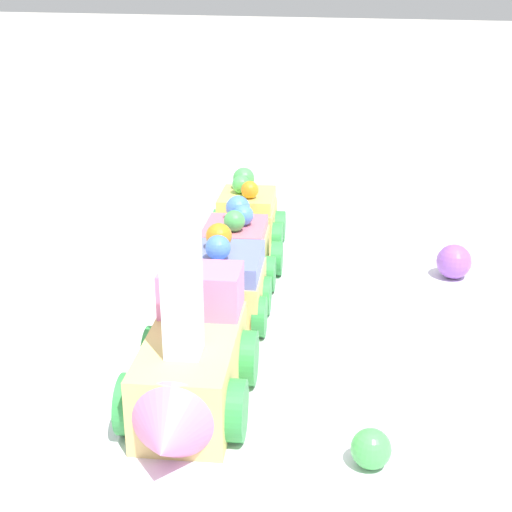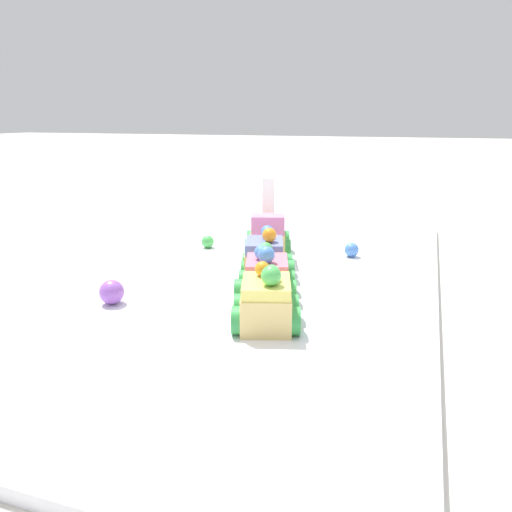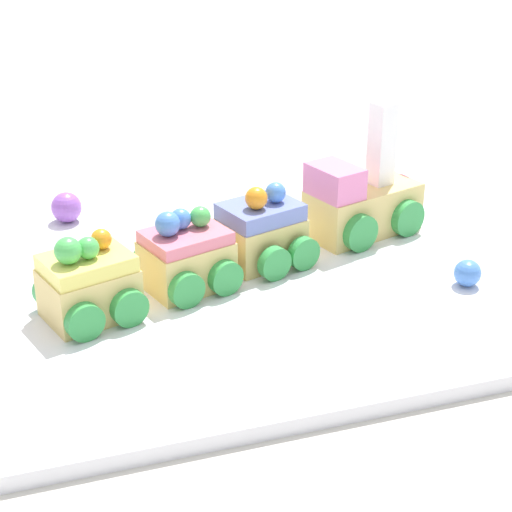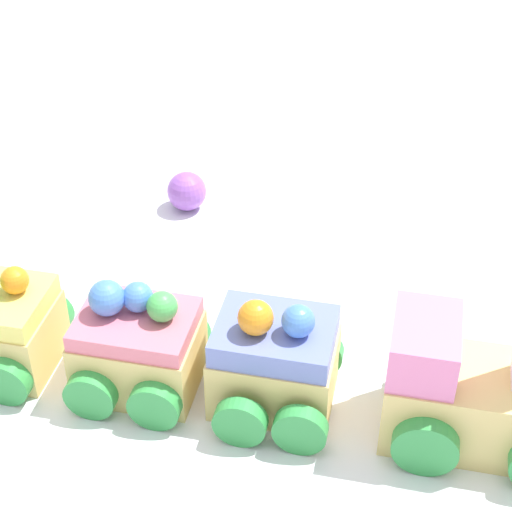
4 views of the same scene
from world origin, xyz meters
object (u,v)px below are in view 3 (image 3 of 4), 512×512
at_px(cake_train_locomotive, 369,201).
at_px(cake_car_lemon, 88,285).
at_px(gumball_green, 331,180).
at_px(gumball_purple, 66,207).
at_px(cake_car_blueberry, 266,234).
at_px(cake_car_strawberry, 186,258).
at_px(gumball_blue, 468,273).

xyz_separation_m(cake_train_locomotive, cake_car_lemon, (-0.26, -0.08, -0.00)).
distance_m(cake_train_locomotive, cake_car_lemon, 0.27).
bearing_deg(cake_car_lemon, gumball_green, 17.42).
bearing_deg(cake_car_lemon, gumball_purple, 71.36).
bearing_deg(gumball_purple, cake_car_blueberry, -43.01).
distance_m(cake_train_locomotive, cake_car_strawberry, 0.19).
bearing_deg(cake_car_strawberry, gumball_purple, 97.75).
distance_m(gumball_blue, gumball_purple, 0.36).
bearing_deg(cake_car_strawberry, cake_train_locomotive, -0.07).
relative_size(gumball_blue, gumball_green, 1.07).
distance_m(cake_train_locomotive, gumball_blue, 0.13).
relative_size(cake_car_lemon, gumball_green, 4.05).
distance_m(cake_car_blueberry, gumball_blue, 0.16).
bearing_deg(cake_train_locomotive, cake_car_blueberry, 179.99).
bearing_deg(cake_train_locomotive, gumball_purple, 140.71).
bearing_deg(cake_car_blueberry, gumball_green, 32.66).
height_order(cake_train_locomotive, gumball_blue, cake_train_locomotive).
distance_m(cake_train_locomotive, gumball_purple, 0.28).
distance_m(cake_car_lemon, gumball_purple, 0.19).
distance_m(cake_car_strawberry, gumball_blue, 0.22).
height_order(gumball_blue, gumball_purple, gumball_purple).
relative_size(cake_train_locomotive, gumball_purple, 4.83).
relative_size(cake_car_strawberry, gumball_green, 4.05).
distance_m(cake_car_blueberry, cake_car_strawberry, 0.08).
xyz_separation_m(cake_train_locomotive, gumball_blue, (0.03, -0.12, -0.02)).
relative_size(cake_car_blueberry, gumball_blue, 3.78).
bearing_deg(gumball_green, cake_car_lemon, -145.34).
height_order(cake_car_strawberry, gumball_green, cake_car_strawberry).
height_order(cake_train_locomotive, gumball_green, cake_train_locomotive).
height_order(cake_car_lemon, gumball_blue, cake_car_lemon).
distance_m(cake_car_lemon, gumball_blue, 0.29).
height_order(cake_car_blueberry, gumball_green, cake_car_blueberry).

